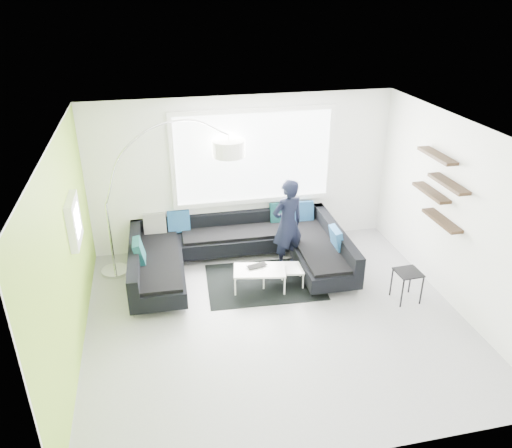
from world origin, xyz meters
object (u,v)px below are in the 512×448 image
(person, at_px, (287,224))
(sectional_sofa, at_px, (239,254))
(coffee_table, at_px, (271,276))
(laptop, at_px, (258,267))
(side_table, at_px, (406,286))
(arc_lamp, at_px, (106,204))

(person, bearing_deg, sectional_sofa, -15.45)
(coffee_table, bearing_deg, sectional_sofa, 138.02)
(coffee_table, height_order, laptop, laptop)
(sectional_sofa, bearing_deg, side_table, -29.15)
(arc_lamp, bearing_deg, sectional_sofa, -14.57)
(arc_lamp, bearing_deg, person, -11.06)
(coffee_table, xyz_separation_m, side_table, (1.96, -0.84, 0.08))
(person, height_order, laptop, person)
(coffee_table, distance_m, person, 0.95)
(side_table, bearing_deg, sectional_sofa, 149.55)
(sectional_sofa, height_order, arc_lamp, arc_lamp)
(sectional_sofa, relative_size, coffee_table, 3.44)
(sectional_sofa, xyz_separation_m, arc_lamp, (-2.10, 0.42, 0.94))
(arc_lamp, bearing_deg, coffee_table, -24.48)
(coffee_table, bearing_deg, laptop, -175.63)
(coffee_table, bearing_deg, person, 64.68)
(person, bearing_deg, coffee_table, 37.35)
(laptop, bearing_deg, arc_lamp, 142.33)
(sectional_sofa, height_order, coffee_table, sectional_sofa)
(sectional_sofa, relative_size, laptop, 9.73)
(sectional_sofa, bearing_deg, person, 2.43)
(arc_lamp, bearing_deg, laptop, -25.72)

